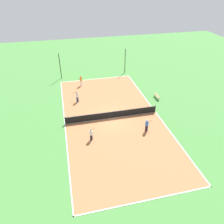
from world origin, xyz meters
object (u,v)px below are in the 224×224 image
Objects in this scene: player_far_white at (91,134)px; player_center_orange at (81,80)px; fence_post_back_right at (125,61)px; player_near_blue at (147,125)px; tennis_ball_left_sideline at (129,107)px; player_near_white at (77,96)px; tennis_ball_right_alley at (72,95)px; fence_post_back_left at (60,66)px; tennis_net at (112,114)px; bench at (157,96)px.

player_center_orange is at bearing 26.60° from player_far_white.
player_near_blue is at bearing -97.93° from fence_post_back_right.
player_near_white is at bearing 155.32° from tennis_ball_left_sideline.
player_near_white is at bearing 32.80° from player_far_white.
tennis_ball_right_alley is 0.02× the size of fence_post_back_left.
player_near_blue is at bearing -86.46° from tennis_ball_left_sideline.
player_near_white is at bearing -78.02° from fence_post_back_left.
tennis_ball_right_alley is at bearing 144.13° from tennis_ball_left_sideline.
fence_post_back_left reaches higher than tennis_ball_right_alley.
fence_post_back_left is at bearing 100.97° from tennis_ball_right_alley.
tennis_net is at bearing -67.70° from fence_post_back_left.
player_far_white is at bearing 150.98° from player_near_white.
fence_post_back_left reaches higher than tennis_net.
tennis_net is 172.86× the size of tennis_ball_right_alley.
tennis_ball_left_sideline is at bearing -147.89° from player_near_white.
player_center_orange is at bearing -45.69° from player_near_white.
tennis_ball_left_sideline is at bearing -103.08° from fence_post_back_right.
player_near_white is (-3.84, 5.10, 0.40)m from tennis_net.
player_near_blue is 23.30× the size of tennis_ball_right_alley.
tennis_ball_left_sideline is (-4.65, -1.52, -0.33)m from bench.
player_center_orange is 25.22× the size of tennis_ball_right_alley.
player_far_white is at bearing 160.47° from player_near_blue.
fence_post_back_right is at bearing 76.92° from tennis_ball_left_sideline.
tennis_ball_left_sideline is 0.02× the size of fence_post_back_right.
player_far_white is 0.33× the size of fence_post_back_right.
bench is 12.30m from player_center_orange.
player_far_white is at bearing -83.58° from tennis_ball_right_alley.
tennis_ball_right_alley is (-12.02, 3.81, -0.33)m from bench.
bench is at bearing 18.06° from tennis_ball_left_sideline.
player_near_white reaches higher than tennis_ball_right_alley.
bench is 0.36× the size of fence_post_back_right.
tennis_ball_right_alley is (-7.71, 10.86, -0.87)m from player_near_blue.
player_near_blue is 0.36× the size of fence_post_back_left.
player_center_orange is (-5.99, 13.74, 0.08)m from player_near_blue.
bench reaches higher than tennis_ball_left_sideline.
fence_post_back_left is at bearing -21.23° from player_near_white.
fence_post_back_left is at bearing 51.90° from bench.
tennis_net is 4.86m from player_far_white.
tennis_ball_right_alley is (-1.72, -2.89, -0.95)m from player_center_orange.
fence_post_back_right is at bearing 0.00° from fence_post_back_left.
fence_post_back_left is at bearing 180.00° from fence_post_back_right.
player_near_blue is 11.20m from player_near_white.
tennis_ball_right_alley is (-4.43, 7.32, -0.48)m from tennis_net.
player_near_white is at bearing -75.02° from tennis_ball_right_alley.
tennis_ball_left_sideline is (-0.34, 5.53, -0.87)m from player_near_blue.
bench is 4.90m from tennis_ball_left_sideline.
player_far_white is 19.76m from fence_post_back_right.
player_far_white is at bearing -131.21° from tennis_net.
tennis_net is at bearing -176.25° from player_near_white.
bench is 0.92× the size of player_center_orange.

